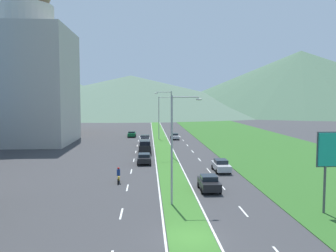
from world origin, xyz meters
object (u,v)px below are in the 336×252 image
Objects in this scene: car_0 at (221,165)px; pickup_truck_0 at (145,141)px; street_lamp_mid at (170,120)px; car_3 at (209,183)px; car_4 at (175,136)px; car_2 at (144,158)px; motorcycle_rider at (119,176)px; pickup_truck_1 at (145,148)px; street_lamp_near at (175,143)px; car_1 at (132,134)px; street_lamp_far at (161,115)px.

car_0 is 0.86× the size of pickup_truck_0.
street_lamp_mid is 21.56m from car_3.
car_3 is (2.78, -20.73, -5.24)m from street_lamp_mid.
car_3 is 0.93× the size of car_4.
pickup_truck_0 reaches higher than car_0.
car_3 reaches higher than car_2.
car_4 is (6.81, 30.42, -0.04)m from car_2.
street_lamp_mid reaches higher than motorcycle_rider.
car_4 is 21.76m from pickup_truck_1.
pickup_truck_0 reaches higher than car_2.
street_lamp_near is at bearing -174.43° from pickup_truck_1.
car_0 is 0.98× the size of car_1.
car_2 is 1.15× the size of car_3.
street_lamp_far is at bearing 91.32° from street_lamp_mid.
street_lamp_mid is 13.90m from car_0.
car_2 is 20.00m from pickup_truck_0.
car_4 is at bearing 83.83° from street_lamp_mid.
car_2 is at bearing 179.83° from pickup_truck_1.
street_lamp_near is 4.87× the size of motorcycle_rider.
pickup_truck_0 is (-3.03, 40.32, -4.58)m from street_lamp_near.
pickup_truck_0 is at bearing -33.44° from car_4.
street_lamp_far is 10.37m from car_1.
street_lamp_mid is 2.64× the size of car_3.
motorcycle_rider is at bearing -179.11° from car_1.
motorcycle_rider is (-2.67, -31.79, -0.24)m from pickup_truck_0.
pickup_truck_0 and pickup_truck_1 have the same top height.
car_1 is 2.39× the size of motorcycle_rider.
street_lamp_mid is at bearing -172.36° from car_3.
street_lamp_mid is at bearing -6.17° from car_4.
street_lamp_far is 30.98m from car_2.
street_lamp_far is at bearing 89.41° from street_lamp_near.
street_lamp_mid is 16.32m from pickup_truck_0.
street_lamp_near is 2.24× the size of car_4.
street_lamp_near is at bearing -173.49° from car_1.
car_1 is 1.10× the size of car_4.
car_3 is at bearing -112.10° from motorcycle_rider.
car_0 reaches higher than car_4.
street_lamp_mid is 2.29× the size of car_0.
motorcycle_rider is (-6.22, -42.17, -4.99)m from street_lamp_far.
street_lamp_mid is at bearing -38.87° from car_2.
street_lamp_far is at bearing -18.90° from pickup_truck_0.
car_4 is at bearing 0.66° from street_lamp_far.
car_0 is 0.86× the size of pickup_truck_1.
street_lamp_far reaches higher than car_3.
street_lamp_mid is at bearing -166.38° from car_1.
street_lamp_near is 0.91× the size of street_lamp_mid.
street_lamp_mid reaches higher than car_4.
car_3 is (10.34, -51.92, 0.05)m from car_1.
car_2 is 0.86× the size of pickup_truck_1.
street_lamp_mid reaches higher than pickup_truck_0.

